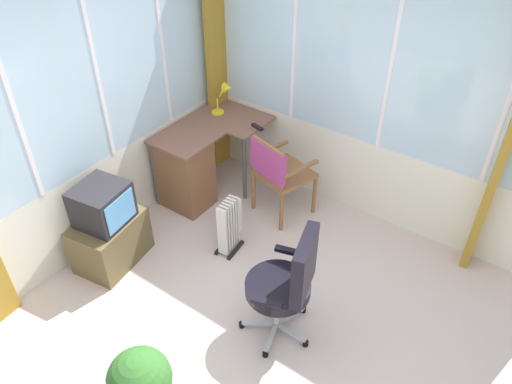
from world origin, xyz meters
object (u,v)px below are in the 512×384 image
at_px(desk_lamp, 225,94).
at_px(desk, 188,169).
at_px(tv_on_stand, 108,229).
at_px(office_chair, 289,281).
at_px(wooden_armchair, 276,169).
at_px(potted_plant, 140,381).
at_px(tv_remote, 257,127).
at_px(space_heater, 230,224).

bearing_deg(desk_lamp, desk, -179.95).
bearing_deg(tv_on_stand, office_chair, -81.83).
xyz_separation_m(wooden_armchair, potted_plant, (-2.24, -0.40, -0.30)).
bearing_deg(wooden_armchair, office_chair, -142.57).
height_order(tv_remote, space_heater, tv_remote).
distance_m(desk_lamp, tv_on_stand, 1.83).
bearing_deg(wooden_armchair, potted_plant, -169.97).
relative_size(wooden_armchair, tv_on_stand, 1.07).
relative_size(tv_remote, office_chair, 0.15).
distance_m(desk, wooden_armchair, 0.93).
distance_m(desk, tv_remote, 0.82).
bearing_deg(tv_remote, tv_on_stand, 179.38).
bearing_deg(tv_on_stand, desk, -0.05).
distance_m(desk, desk_lamp, 0.87).
height_order(desk, desk_lamp, desk_lamp).
height_order(tv_remote, potted_plant, tv_remote).
xyz_separation_m(desk, tv_on_stand, (-1.07, 0.00, -0.04)).
height_order(wooden_armchair, office_chair, office_chair).
height_order(wooden_armchair, potted_plant, wooden_armchair).
distance_m(wooden_armchair, office_chair, 1.44).
xyz_separation_m(desk_lamp, tv_remote, (-0.09, -0.47, -0.20)).
xyz_separation_m(desk_lamp, potted_plant, (-2.57, -1.25, -0.71)).
height_order(desk, potted_plant, desk).
distance_m(tv_on_stand, space_heater, 1.09).
distance_m(office_chair, space_heater, 1.11).
bearing_deg(tv_on_stand, space_heater, -46.40).
bearing_deg(desk, potted_plant, -146.80).
relative_size(desk, office_chair, 1.13).
bearing_deg(office_chair, wooden_armchair, 37.43).
bearing_deg(space_heater, desk_lamp, 38.92).
relative_size(office_chair, tv_on_stand, 1.23).
height_order(tv_on_stand, space_heater, tv_on_stand).
bearing_deg(tv_remote, office_chair, -122.31).
height_order(desk, space_heater, desk).
bearing_deg(office_chair, desk, 64.72).
relative_size(desk_lamp, tv_remote, 2.19).
relative_size(tv_remote, space_heater, 0.26).
xyz_separation_m(wooden_armchair, office_chair, (-1.14, -0.87, 0.01)).
bearing_deg(potted_plant, office_chair, -23.58).
height_order(desk, office_chair, office_chair).
xyz_separation_m(office_chair, tv_on_stand, (-0.25, 1.73, -0.22)).
bearing_deg(potted_plant, space_heater, 16.30).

